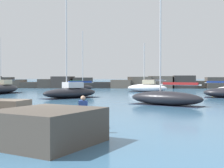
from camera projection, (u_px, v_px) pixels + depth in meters
name	position (u px, v px, depth m)	size (l,w,h in m)	color
ground_plane	(45.00, 129.00, 14.27)	(600.00, 600.00, 0.00)	#3D6B8E
open_sea_beyond	(120.00, 82.00, 124.80)	(400.00, 116.00, 0.01)	#2D5B7F
breakwater_jetty	(119.00, 83.00, 64.77)	(63.91, 6.24, 2.60)	#4C443D
sailboat_moored_0	(166.00, 98.00, 25.80)	(6.41, 5.03, 10.03)	black
sailboat_moored_1	(147.00, 87.00, 48.05)	(6.51, 3.85, 7.51)	white
sailboat_moored_3	(3.00, 88.00, 43.72)	(3.33, 8.14, 7.78)	black
sailboat_moored_7	(71.00, 92.00, 34.50)	(6.46, 6.53, 11.08)	black
sailboat_moored_8	(81.00, 87.00, 52.07)	(4.63, 5.30, 10.00)	black
mooring_buoy_orange_near	(214.00, 93.00, 40.18)	(0.54, 0.54, 0.74)	yellow
person_on_rocks	(83.00, 112.00, 13.20)	(0.36, 0.22, 1.57)	#282833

